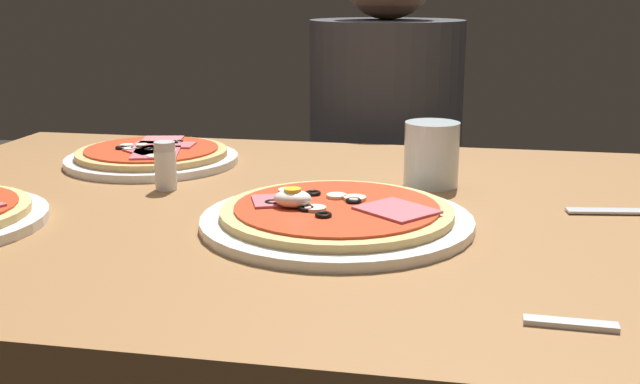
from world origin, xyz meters
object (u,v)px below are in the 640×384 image
(pizza_foreground, at_px, (336,216))
(diner_person, at_px, (383,216))
(pizza_across_right, at_px, (152,156))
(salt_shaker, at_px, (165,166))
(fork, at_px, (607,327))
(water_glass_near, at_px, (431,159))
(dining_table, at_px, (295,293))

(pizza_foreground, relative_size, diner_person, 0.27)
(pizza_across_right, bearing_deg, diner_person, 56.64)
(salt_shaker, bearing_deg, fork, -34.87)
(pizza_foreground, relative_size, fork, 2.01)
(diner_person, bearing_deg, water_glass_near, 102.61)
(pizza_across_right, xyz_separation_m, water_glass_near, (0.44, -0.06, 0.03))
(diner_person, bearing_deg, salt_shaker, 69.82)
(fork, bearing_deg, pizza_foreground, 137.82)
(diner_person, bearing_deg, fork, 106.03)
(pizza_foreground, relative_size, water_glass_near, 3.51)
(water_glass_near, height_order, diner_person, diner_person)
(pizza_foreground, height_order, water_glass_near, water_glass_near)
(pizza_across_right, xyz_separation_m, salt_shaker, (0.08, -0.15, 0.02))
(pizza_foreground, height_order, pizza_across_right, pizza_foreground)
(water_glass_near, bearing_deg, pizza_across_right, 171.80)
(water_glass_near, relative_size, diner_person, 0.08)
(pizza_across_right, height_order, diner_person, diner_person)
(pizza_across_right, relative_size, salt_shaker, 4.06)
(dining_table, bearing_deg, pizza_across_right, 143.95)
(salt_shaker, bearing_deg, diner_person, 69.82)
(dining_table, distance_m, pizza_foreground, 0.17)
(dining_table, bearing_deg, water_glass_near, 39.81)
(water_glass_near, bearing_deg, pizza_foreground, -114.52)
(pizza_foreground, height_order, fork, pizza_foreground)
(pizza_foreground, distance_m, water_glass_near, 0.24)
(fork, relative_size, salt_shaker, 2.36)
(pizza_foreground, distance_m, salt_shaker, 0.29)
(salt_shaker, height_order, diner_person, diner_person)
(water_glass_near, xyz_separation_m, diner_person, (-0.12, 0.55, -0.25))
(water_glass_near, bearing_deg, salt_shaker, -165.93)
(diner_person, bearing_deg, pizza_foreground, 91.85)
(diner_person, bearing_deg, pizza_across_right, 56.64)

